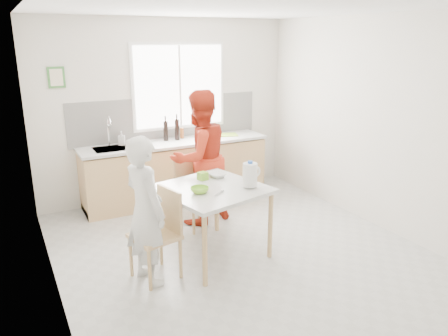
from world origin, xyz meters
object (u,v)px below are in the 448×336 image
Objects in this scene: chair_left at (160,230)px; person_white at (145,211)px; bowl_green at (200,190)px; wine_bottle_b at (166,131)px; bowl_white at (218,175)px; dining_table at (211,195)px; wine_bottle_a at (177,129)px; person_red at (200,158)px; chair_far at (193,189)px; milk_jug at (250,174)px.

person_white is (-0.16, -0.04, 0.25)m from chair_left.
wine_bottle_b is at bearing 79.22° from bowl_green.
chair_left reaches higher than bowl_white.
chair_left is 0.61× the size of person_white.
dining_table is 0.84× the size of person_white.
wine_bottle_a reaches higher than chair_left.
person_red reaches higher than wine_bottle_b.
bowl_white is 1.67m from wine_bottle_a.
chair_left is at bearing -112.23° from wine_bottle_b.
bowl_green is 0.62× the size of wine_bottle_a.
chair_far is at bearing 128.53° from chair_left.
person_white is 0.86× the size of person_red.
wine_bottle_a is at bearing 78.90° from dining_table.
chair_left is 0.30m from person_white.
milk_jug is (0.14, -0.51, 0.13)m from bowl_white.
dining_table is 4.51× the size of milk_jug.
chair_far is 3.07× the size of wine_bottle_b.
dining_table is 0.72× the size of person_red.
bowl_white is at bearing 104.32° from chair_left.
person_white is 1.17m from bowl_white.
chair_far is (0.16, 0.88, -0.23)m from dining_table.
person_white is at bearing -171.37° from bowl_green.
person_red is 1.16m from milk_jug.
chair_far is at bearing 88.66° from milk_jug.
bowl_white is at bearing -95.02° from chair_far.
wine_bottle_a reaches higher than dining_table.
person_red is at bearing 14.60° from chair_far.
bowl_green is at bearing -105.45° from wine_bottle_a.
wine_bottle_b is at bearing 90.78° from bowl_white.
person_red is at bearing 126.04° from chair_left.
chair_far is at bearing -55.45° from person_white.
wine_bottle_b is (-0.08, 1.04, 0.18)m from person_red.
chair_far is 1.08m from bowl_green.
person_red is 8.99× the size of bowl_green.
dining_table is at bearing -127.10° from bowl_white.
bowl_green is at bearing -94.46° from person_white.
milk_jug is at bearing -91.34° from chair_far.
person_white reaches higher than wine_bottle_a.
person_red reaches higher than person_white.
dining_table is at bearing 90.00° from chair_left.
person_red is (0.29, 0.95, 0.15)m from dining_table.
bowl_green is at bearing 84.05° from chair_left.
dining_table is at bearing 27.13° from bowl_green.
person_red is at bearing -85.54° from wine_bottle_b.
person_white reaches higher than milk_jug.
bowl_green is at bearing -122.31° from chair_far.
chair_far is at bearing 70.78° from bowl_green.
dining_table is 1.39× the size of chair_far.
person_red is 1.05m from wine_bottle_b.
bowl_white is (-0.06, -0.64, -0.04)m from person_red.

